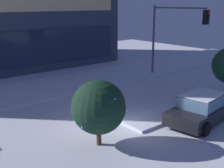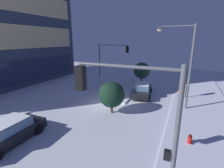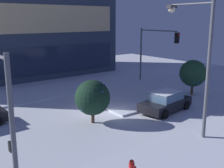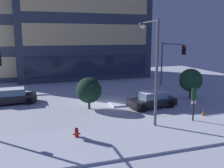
{
  "view_description": "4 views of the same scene",
  "coord_description": "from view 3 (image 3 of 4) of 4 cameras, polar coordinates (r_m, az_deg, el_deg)",
  "views": [
    {
      "loc": [
        -8.6,
        -10.29,
        5.94
      ],
      "look_at": [
        -0.81,
        -0.89,
        2.58
      ],
      "focal_mm": 47.32,
      "sensor_mm": 36.0,
      "label": 1
    },
    {
      "loc": [
        -13.92,
        -6.61,
        6.38
      ],
      "look_at": [
        2.03,
        0.69,
        1.61
      ],
      "focal_mm": 26.08,
      "sensor_mm": 36.0,
      "label": 2
    },
    {
      "loc": [
        -11.37,
        -15.56,
        6.71
      ],
      "look_at": [
        1.36,
        0.78,
        1.9
      ],
      "focal_mm": 44.92,
      "sensor_mm": 36.0,
      "label": 3
    },
    {
      "loc": [
        -6.39,
        -22.48,
        6.47
      ],
      "look_at": [
        1.23,
        1.02,
        1.78
      ],
      "focal_mm": 40.15,
      "sensor_mm": 36.0,
      "label": 4
    }
  ],
  "objects": [
    {
      "name": "traffic_light_corner_far_right",
      "position": [
        29.31,
        8.87,
        7.8
      ],
      "size": [
        0.32,
        5.22,
        5.78
      ],
      "rotation": [
        0.0,
        0.0,
        -1.57
      ],
      "color": "#565960",
      "rests_on": "ground"
    },
    {
      "name": "street_lamp_arched",
      "position": [
        16.44,
        16.8,
        6.65
      ],
      "size": [
        0.6,
        3.26,
        7.69
      ],
      "rotation": [
        0.0,
        0.0,
        1.5
      ],
      "color": "#565960",
      "rests_on": "ground"
    },
    {
      "name": "curb_strip_far",
      "position": [
        27.32,
        -12.14,
        -1.3
      ],
      "size": [
        52.0,
        5.2,
        0.14
      ],
      "primitive_type": "cube",
      "color": "silver",
      "rests_on": "ground"
    },
    {
      "name": "decorated_tree_median",
      "position": [
        25.7,
        16.15,
        2.11
      ],
      "size": [
        2.36,
        2.36,
        3.24
      ],
      "color": "#473323",
      "rests_on": "ground"
    },
    {
      "name": "car_near",
      "position": [
        21.26,
        10.83,
        -3.56
      ],
      "size": [
        4.68,
        2.57,
        1.49
      ],
      "rotation": [
        0.0,
        0.0,
        0.13
      ],
      "color": "black",
      "rests_on": "ground"
    },
    {
      "name": "decorated_tree_left_of_median",
      "position": [
        18.29,
        -3.99,
        -2.79
      ],
      "size": [
        2.32,
        2.32,
        2.89
      ],
      "color": "#473323",
      "rests_on": "ground"
    },
    {
      "name": "median_strip",
      "position": [
        23.32,
        9.24,
        -3.65
      ],
      "size": [
        9.0,
        1.8,
        0.14
      ],
      "primitive_type": "cube",
      "color": "silver",
      "rests_on": "ground"
    },
    {
      "name": "fire_hydrant",
      "position": [
        12.82,
        4.01,
        -16.65
      ],
      "size": [
        0.48,
        0.26,
        0.75
      ],
      "color": "red",
      "rests_on": "ground"
    },
    {
      "name": "ground",
      "position": [
        20.41,
        -1.68,
        -6.13
      ],
      "size": [
        52.0,
        52.0,
        0.0
      ],
      "primitive_type": "plane",
      "color": "silver"
    },
    {
      "name": "curb_strip_near",
      "position": [
        15.0,
        18.24,
        -13.91
      ],
      "size": [
        52.0,
        5.2,
        0.14
      ],
      "primitive_type": "cube",
      "color": "silver",
      "rests_on": "ground"
    }
  ]
}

